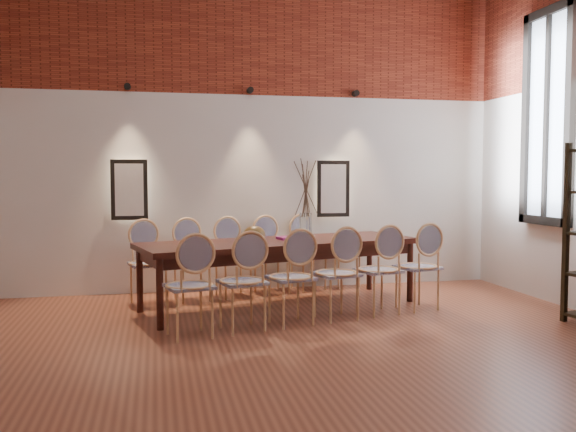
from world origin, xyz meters
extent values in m
cube|color=#985035|center=(0.00, 0.00, -0.01)|extent=(7.00, 7.00, 0.02)
cube|color=silver|center=(0.00, 3.55, 2.00)|extent=(7.00, 0.10, 4.00)
cube|color=maroon|center=(0.00, 3.48, 3.25)|extent=(7.00, 0.02, 1.50)
cube|color=#FFEAC6|center=(-1.30, 3.45, 1.30)|extent=(0.36, 0.06, 0.66)
cube|color=#FFEAC6|center=(1.30, 3.45, 1.30)|extent=(0.36, 0.06, 0.66)
cylinder|color=black|center=(-1.30, 3.42, 2.55)|extent=(0.08, 0.10, 0.08)
cylinder|color=black|center=(0.20, 3.42, 2.55)|extent=(0.08, 0.10, 0.08)
cylinder|color=black|center=(1.60, 3.42, 2.55)|extent=(0.08, 0.10, 0.08)
cube|color=silver|center=(3.46, 2.00, 2.15)|extent=(0.02, 0.78, 2.38)
cube|color=black|center=(3.44, 2.00, 2.15)|extent=(0.08, 0.90, 2.50)
cube|color=black|center=(3.44, 2.00, 2.15)|extent=(0.06, 0.06, 2.40)
cube|color=#38130D|center=(0.37, 2.36, 0.38)|extent=(3.27, 1.74, 0.75)
cylinder|color=silver|center=(0.68, 2.44, 0.90)|extent=(0.14, 0.14, 0.30)
ellipsoid|color=brown|center=(0.06, 2.23, 0.84)|extent=(0.24, 0.24, 0.18)
cube|color=#8D216F|center=(0.50, 2.46, 0.77)|extent=(0.30, 0.24, 0.03)
camera|label=1|loc=(-0.98, -4.28, 1.48)|focal=38.00mm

